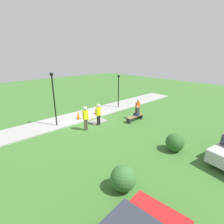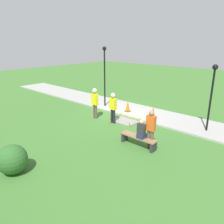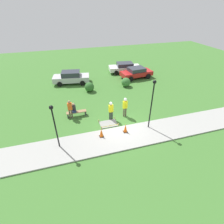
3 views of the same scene
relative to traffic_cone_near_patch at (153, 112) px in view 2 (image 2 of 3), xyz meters
The scene contains 13 objects.
ground_plane 2.14m from the traffic_cone_near_patch, 22.48° to the left, with size 60.00×60.00×0.00m, color #3D702D.
sidewalk 2.06m from the traffic_cone_near_patch, 16.20° to the right, with size 28.00×2.72×0.10m.
wet_concrete_patch 1.87m from the traffic_cone_near_patch, 56.80° to the left, with size 1.55×1.10×0.27m.
traffic_cone_near_patch is the anchor object (origin of this frame).
traffic_cone_far_patch 2.00m from the traffic_cone_near_patch, ahead, with size 0.34×0.34×0.75m.
park_bench 3.91m from the traffic_cone_near_patch, 112.45° to the left, with size 1.81×0.44×0.48m.
person_seated_on_bench 4.05m from the traffic_cone_near_patch, 114.69° to the left, with size 0.36×0.44×0.89m.
worker_supervisor 3.68m from the traffic_cone_near_patch, 39.52° to the left, with size 0.40×0.28×1.92m.
worker_assistant 2.64m from the traffic_cone_near_patch, 56.67° to the left, with size 0.40×0.26×1.81m.
bystander_in_orange_shirt 4.04m from the traffic_cone_near_patch, 120.31° to the left, with size 0.40×0.24×1.80m.
lamppost_near 4.73m from the traffic_cone_near_patch, ahead, with size 0.28×0.28×4.22m.
lamppost_far 3.77m from the traffic_cone_near_patch, behind, with size 0.28×0.28×3.47m.
shrub_rounded_mid 8.50m from the traffic_cone_near_patch, 85.81° to the left, with size 1.10×1.10×1.10m.
Camera 2 is at (-8.70, 10.40, 4.61)m, focal length 35.00 mm.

